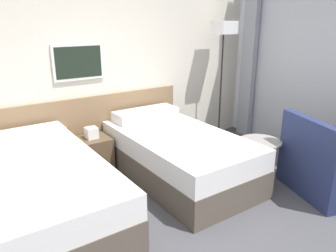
# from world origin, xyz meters

# --- Properties ---
(ground_plane) EXTENTS (16.00, 16.00, 0.00)m
(ground_plane) POSITION_xyz_m (0.00, 0.00, 0.00)
(ground_plane) COLOR #47474C
(wall_headboard) EXTENTS (10.00, 0.10, 2.70)m
(wall_headboard) POSITION_xyz_m (-0.02, 2.05, 1.30)
(wall_headboard) COLOR beige
(wall_headboard) RESTS_ON ground_plane
(bed_near_door) EXTENTS (1.10, 1.99, 0.70)m
(bed_near_door) POSITION_xyz_m (-1.06, 1.00, 0.30)
(bed_near_door) COLOR brown
(bed_near_door) RESTS_ON ground_plane
(bed_near_window) EXTENTS (1.10, 1.99, 0.70)m
(bed_near_window) POSITION_xyz_m (0.52, 1.00, 0.30)
(bed_near_window) COLOR brown
(bed_near_window) RESTS_ON ground_plane
(nightstand) EXTENTS (0.42, 0.40, 0.59)m
(nightstand) POSITION_xyz_m (-0.27, 1.74, 0.24)
(nightstand) COLOR brown
(nightstand) RESTS_ON ground_plane
(floor_lamp) EXTENTS (0.30, 0.30, 1.85)m
(floor_lamp) POSITION_xyz_m (1.85, 1.69, 1.61)
(floor_lamp) COLOR black
(floor_lamp) RESTS_ON ground_plane
(side_table) EXTENTS (0.50, 0.50, 0.49)m
(side_table) POSITION_xyz_m (1.32, 0.41, 0.35)
(side_table) COLOR gray
(side_table) RESTS_ON ground_plane
(armchair) EXTENTS (1.04, 1.09, 0.88)m
(armchair) POSITION_xyz_m (1.71, -0.25, 0.29)
(armchair) COLOR navy
(armchair) RESTS_ON ground_plane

